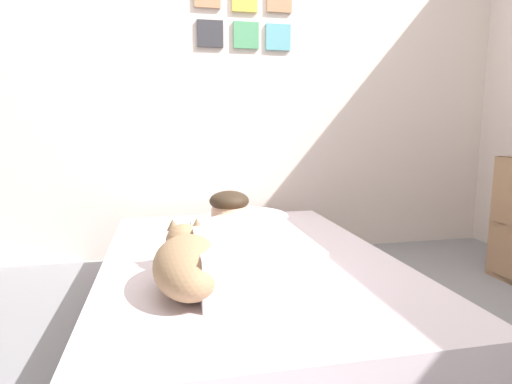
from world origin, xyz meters
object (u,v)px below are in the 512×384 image
cell_phone (286,270)px  bed (248,291)px  person_lying (242,242)px  coffee_cup (246,224)px  pillow (246,217)px  dog (189,262)px

cell_phone → bed: bearing=114.8°
person_lying → coffee_cup: bearing=77.7°
coffee_cup → cell_phone: (0.03, -0.71, -0.03)m
pillow → person_lying: size_ratio=0.57×
bed → pillow: pillow is taller
bed → coffee_cup: coffee_cup is taller
dog → cell_phone: dog is taller
person_lying → cell_phone: 0.22m
person_lying → coffee_cup: size_ratio=7.36×
dog → coffee_cup: 0.91m
bed → dog: (-0.29, -0.36, 0.28)m
dog → coffee_cup: bearing=65.8°
bed → cell_phone: size_ratio=13.89×
person_lying → coffee_cup: person_lying is taller
pillow → coffee_cup: 0.10m
bed → cell_phone: bearing=-65.2°
bed → cell_phone: cell_phone is taller
pillow → cell_phone: (0.02, -0.82, -0.05)m
person_lying → cell_phone: person_lying is taller
pillow → coffee_cup: size_ratio=4.16×
bed → pillow: bearing=80.4°
bed → cell_phone: 0.32m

